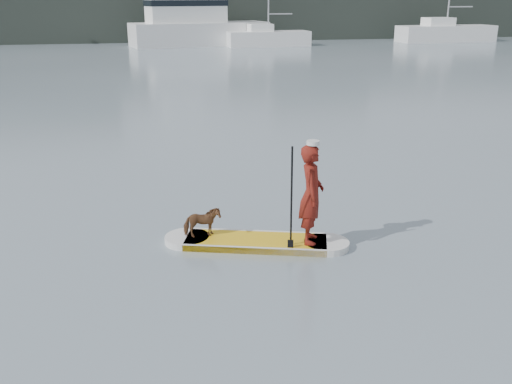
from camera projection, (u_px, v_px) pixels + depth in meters
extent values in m
cube|color=yellow|center=(256.00, 242.00, 10.14)|extent=(2.62, 1.50, 0.12)
cylinder|color=silver|center=(187.00, 239.00, 10.26)|extent=(0.80, 0.80, 0.12)
cylinder|color=silver|center=(327.00, 245.00, 10.03)|extent=(0.80, 0.80, 0.12)
cube|color=silver|center=(258.00, 234.00, 10.49)|extent=(2.41, 0.80, 0.12)
cube|color=silver|center=(254.00, 251.00, 9.80)|extent=(2.41, 0.80, 0.12)
imported|color=maroon|center=(311.00, 194.00, 9.75)|extent=(0.59, 0.73, 1.74)
cylinder|color=silver|center=(313.00, 143.00, 9.45)|extent=(0.22, 0.22, 0.07)
imported|color=#59321E|center=(202.00, 223.00, 10.12)|extent=(0.67, 0.34, 0.55)
cylinder|color=black|center=(291.00, 199.00, 9.49)|extent=(0.12, 0.29, 1.89)
cube|color=black|center=(290.00, 248.00, 9.78)|extent=(0.10, 0.05, 0.32)
cube|color=white|center=(268.00, 39.00, 49.15)|extent=(7.18, 2.60, 1.24)
cube|color=white|center=(260.00, 28.00, 48.68)|extent=(2.05, 1.69, 0.62)
cylinder|color=#B7B7BC|center=(280.00, 14.00, 48.72)|extent=(2.13, 0.18, 0.09)
cube|color=white|center=(446.00, 34.00, 53.79)|extent=(9.33, 3.10, 1.47)
cube|color=white|center=(438.00, 22.00, 53.22)|extent=(2.66, 2.01, 0.73)
cylinder|color=#B7B7BC|center=(461.00, 7.00, 53.29)|extent=(2.52, 0.21, 0.10)
cube|color=white|center=(200.00, 34.00, 49.72)|extent=(12.32, 5.95, 1.94)
cube|color=white|center=(186.00, 8.00, 48.57)|extent=(6.96, 4.17, 2.37)
cube|color=black|center=(186.00, 3.00, 48.43)|extent=(7.09, 4.26, 0.48)
cube|color=black|center=(145.00, 8.00, 54.54)|extent=(90.00, 6.00, 6.00)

